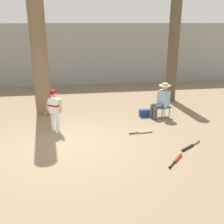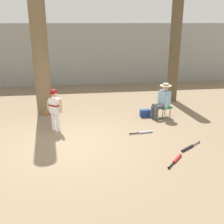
% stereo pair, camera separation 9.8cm
% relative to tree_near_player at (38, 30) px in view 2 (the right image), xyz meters
% --- Properties ---
extents(ground_plane, '(60.00, 60.00, 0.00)m').
position_rel_tree_near_player_xyz_m(ground_plane, '(0.95, -2.75, -2.90)').
color(ground_plane, '#7F6B51').
extents(concrete_back_wall, '(18.00, 0.36, 3.07)m').
position_rel_tree_near_player_xyz_m(concrete_back_wall, '(0.95, 4.40, -1.36)').
color(concrete_back_wall, gray).
rests_on(concrete_back_wall, ground).
extents(tree_near_player, '(0.83, 0.83, 6.63)m').
position_rel_tree_near_player_xyz_m(tree_near_player, '(0.00, 0.00, 0.00)').
color(tree_near_player, brown).
rests_on(tree_near_player, ground).
extents(tree_behind_spectator, '(0.65, 0.65, 4.66)m').
position_rel_tree_near_player_xyz_m(tree_behind_spectator, '(5.10, 0.92, -0.89)').
color(tree_behind_spectator, brown).
rests_on(tree_behind_spectator, ground).
extents(young_ballplayer, '(0.60, 0.39, 1.31)m').
position_rel_tree_near_player_xyz_m(young_ballplayer, '(0.49, -1.77, -2.15)').
color(young_ballplayer, white).
rests_on(young_ballplayer, ground).
extents(folding_stool, '(0.50, 0.50, 0.41)m').
position_rel_tree_near_player_xyz_m(folding_stool, '(4.14, -1.06, -2.53)').
color(folding_stool, '#196B2D').
rests_on(folding_stool, ground).
extents(seated_spectator, '(0.68, 0.53, 1.20)m').
position_rel_tree_near_player_xyz_m(seated_spectator, '(4.04, -1.09, -2.26)').
color(seated_spectator, '#47474C').
rests_on(seated_spectator, ground).
extents(handbag_beside_stool, '(0.35, 0.20, 0.26)m').
position_rel_tree_near_player_xyz_m(handbag_beside_stool, '(3.50, -0.93, -2.77)').
color(handbag_beside_stool, navy).
rests_on(handbag_beside_stool, ground).
extents(bat_aluminum_silver, '(0.73, 0.15, 0.07)m').
position_rel_tree_near_player_xyz_m(bat_aluminum_silver, '(3.11, -2.34, -2.86)').
color(bat_aluminum_silver, '#B7BCC6').
rests_on(bat_aluminum_silver, ground).
extents(bat_black_composite, '(0.71, 0.51, 0.07)m').
position_rel_tree_near_player_xyz_m(bat_black_composite, '(4.03, -3.48, -2.86)').
color(bat_black_composite, black).
rests_on(bat_black_composite, ground).
extents(bat_red_barrel, '(0.55, 0.60, 0.07)m').
position_rel_tree_near_player_xyz_m(bat_red_barrel, '(3.47, -4.05, -2.86)').
color(bat_red_barrel, red).
rests_on(bat_red_barrel, ground).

